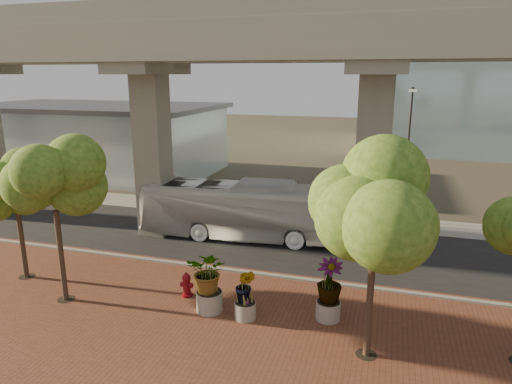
% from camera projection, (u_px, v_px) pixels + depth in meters
% --- Properties ---
extents(ground, '(160.00, 160.00, 0.00)m').
position_uv_depth(ground, '(244.00, 256.00, 23.25)').
color(ground, '#3A352A').
rests_on(ground, ground).
extents(brick_plaza, '(70.00, 13.00, 0.06)m').
position_uv_depth(brick_plaza, '(171.00, 341.00, 15.83)').
color(brick_plaza, brown).
rests_on(brick_plaza, ground).
extents(asphalt_road, '(90.00, 8.00, 0.04)m').
position_uv_depth(asphalt_road, '(255.00, 243.00, 25.10)').
color(asphalt_road, black).
rests_on(asphalt_road, ground).
extents(curb_strip, '(70.00, 0.25, 0.16)m').
position_uv_depth(curb_strip, '(230.00, 271.00, 21.37)').
color(curb_strip, gray).
rests_on(curb_strip, ground).
extents(far_sidewalk, '(90.00, 3.00, 0.06)m').
position_uv_depth(far_sidewalk, '(279.00, 214.00, 30.19)').
color(far_sidewalk, gray).
rests_on(far_sidewalk, ground).
extents(transit_viaduct, '(72.00, 5.60, 12.40)m').
position_uv_depth(transit_viaduct, '(255.00, 109.00, 23.27)').
color(transit_viaduct, gray).
rests_on(transit_viaduct, ground).
extents(station_pavilion, '(23.00, 13.00, 6.30)m').
position_uv_depth(station_pavilion, '(95.00, 138.00, 42.88)').
color(station_pavilion, silver).
rests_on(station_pavilion, ground).
extents(transit_bus, '(11.76, 3.45, 3.24)m').
position_uv_depth(transit_bus, '(244.00, 210.00, 25.51)').
color(transit_bus, silver).
rests_on(transit_bus, ground).
extents(fire_hydrant, '(0.52, 0.47, 1.03)m').
position_uv_depth(fire_hydrant, '(187.00, 285.00, 18.87)').
color(fire_hydrant, maroon).
rests_on(fire_hydrant, ground).
extents(planter_front, '(2.28, 2.28, 2.51)m').
position_uv_depth(planter_front, '(209.00, 275.00, 17.42)').
color(planter_front, '#AEA89D').
rests_on(planter_front, ground).
extents(planter_right, '(2.23, 2.23, 2.39)m').
position_uv_depth(planter_right, '(329.00, 284.00, 16.84)').
color(planter_right, '#A29E92').
rests_on(planter_right, ground).
extents(planter_left, '(1.83, 1.83, 2.01)m').
position_uv_depth(planter_left, '(245.00, 288.00, 16.96)').
color(planter_left, gray).
rests_on(planter_left, ground).
extents(street_tree_far_west, '(3.77, 3.77, 5.98)m').
position_uv_depth(street_tree_far_west, '(14.00, 186.00, 19.72)').
color(street_tree_far_west, '#4E3A2D').
rests_on(street_tree_far_west, ground).
extents(street_tree_near_west, '(3.58, 3.58, 6.49)m').
position_uv_depth(street_tree_near_west, '(53.00, 185.00, 17.48)').
color(street_tree_near_west, '#4E3A2D').
rests_on(street_tree_near_west, ground).
extents(street_tree_near_east, '(4.24, 4.24, 6.92)m').
position_uv_depth(street_tree_near_east, '(376.00, 210.00, 13.76)').
color(street_tree_near_east, '#4E3A2D').
rests_on(street_tree_near_east, ground).
extents(streetlamp_west, '(0.45, 1.31, 9.03)m').
position_uv_depth(streetlamp_west, '(155.00, 131.00, 30.76)').
color(streetlamp_west, '#333438').
rests_on(streetlamp_west, ground).
extents(streetlamp_east, '(0.41, 1.20, 8.28)m').
position_uv_depth(streetlamp_east, '(408.00, 148.00, 26.71)').
color(streetlamp_east, '#2D2D32').
rests_on(streetlamp_east, ground).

